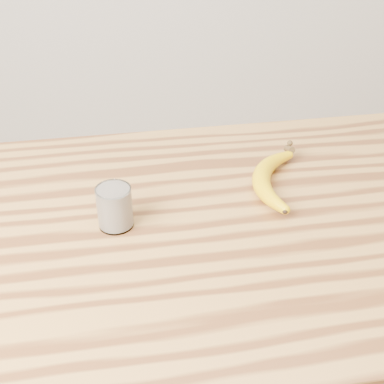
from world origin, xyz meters
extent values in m
cube|color=#9F6F36|center=(0.00, 0.00, 0.88)|extent=(1.20, 0.80, 0.04)
cylinder|color=brown|center=(-0.54, 0.34, 0.43)|extent=(0.06, 0.06, 0.86)
cylinder|color=white|center=(-0.30, 0.02, 0.94)|extent=(0.07, 0.07, 0.09)
torus|color=white|center=(-0.30, 0.02, 0.98)|extent=(0.07, 0.07, 0.00)
cylinder|color=white|center=(-0.30, 0.02, 0.94)|extent=(0.06, 0.06, 0.08)
camera|label=1|loc=(-0.29, -0.82, 1.54)|focal=50.00mm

